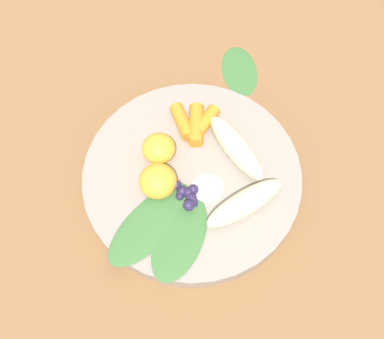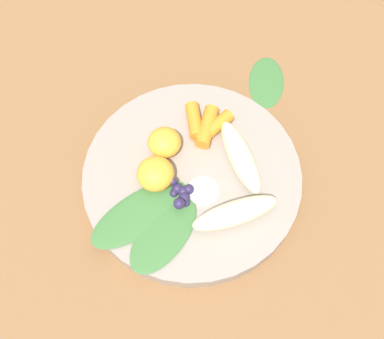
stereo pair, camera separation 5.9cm
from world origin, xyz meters
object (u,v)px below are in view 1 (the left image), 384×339
at_px(banana_peeled_left, 236,147).
at_px(orange_segment_near, 158,181).
at_px(bowl, 192,177).
at_px(banana_peeled_right, 245,203).
at_px(kale_leaf_stray, 240,70).

relative_size(banana_peeled_left, orange_segment_near, 2.31).
relative_size(bowl, banana_peeled_right, 2.60).
height_order(bowl, orange_segment_near, orange_segment_near).
distance_m(banana_peeled_left, kale_leaf_stray, 0.16).
relative_size(bowl, banana_peeled_left, 2.60).
bearing_deg(bowl, kale_leaf_stray, 91.94).
xyz_separation_m(banana_peeled_right, kale_leaf_stray, (-0.09, 0.22, -0.04)).
bearing_deg(banana_peeled_right, bowl, 111.82).
height_order(bowl, banana_peeled_right, banana_peeled_right).
xyz_separation_m(banana_peeled_left, banana_peeled_right, (0.04, -0.07, 0.00)).
height_order(banana_peeled_right, orange_segment_near, orange_segment_near).
bearing_deg(banana_peeled_left, banana_peeled_right, 152.73).
bearing_deg(bowl, banana_peeled_left, 50.40).
distance_m(banana_peeled_left, orange_segment_near, 0.11).
distance_m(banana_peeled_right, orange_segment_near, 0.11).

